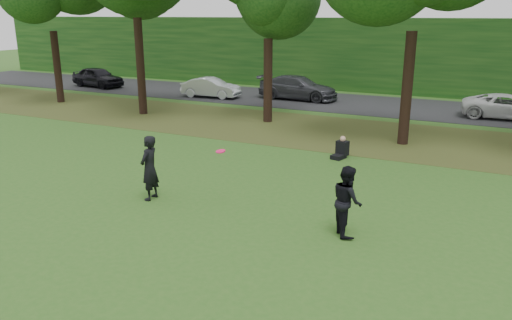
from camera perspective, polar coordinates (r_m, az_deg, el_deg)
The scene contains 9 objects.
ground at distance 12.59m, azimuth -12.96°, elevation -8.86°, with size 120.00×120.00×0.00m, color #2C591B.
leaf_litter at distance 23.55m, azimuth 7.08°, elevation 3.33°, with size 60.00×7.00×0.01m, color #4D3F1B.
street at distance 31.09m, azimuth 11.95°, elevation 6.28°, with size 70.00×7.00×0.02m, color black.
far_hedge at distance 36.60m, azimuth 14.57°, elevation 11.53°, with size 70.00×3.00×5.00m, color #113D12.
player_left at distance 14.84m, azimuth -12.08°, elevation -0.90°, with size 0.70×0.46×1.93m, color black.
player_right at distance 12.43m, azimuth 10.38°, elevation -4.60°, with size 0.86×0.67×1.77m, color black.
parked_cars at distance 30.38m, azimuth 9.77°, elevation 7.54°, with size 39.67×3.69×1.52m.
frisbee at distance 13.72m, azimuth -4.07°, elevation 1.01°, with size 0.37×0.37×0.08m.
seated_person at distance 19.22m, azimuth 9.72°, elevation 1.17°, with size 0.57×0.81×0.83m.
Camera 1 is at (7.36, -8.74, 5.28)m, focal length 35.00 mm.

